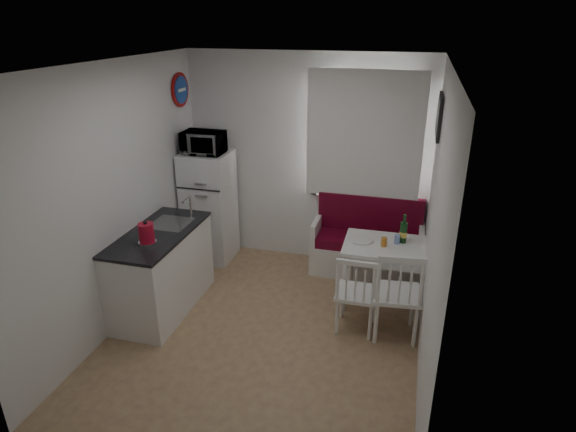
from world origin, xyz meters
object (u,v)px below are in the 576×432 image
wine_bottle (404,228)px  dining_table (388,251)px  bench (367,249)px  microwave (203,143)px  chair_left (356,287)px  chair_right (397,287)px  kettle (146,233)px  fridge (209,207)px  kitchen_counter (162,270)px

wine_bottle → dining_table: bearing=-143.7°
bench → microwave: 2.37m
dining_table → chair_left: 0.71m
bench → dining_table: bearing=-66.2°
chair_right → kettle: bearing=-178.4°
bench → chair_left: bearing=-88.6°
bench → microwave: size_ratio=2.73×
chair_right → kettle: 2.46m
chair_left → fridge: (-2.04, 1.19, 0.18)m
chair_left → kitchen_counter: bearing=-178.3°
dining_table → kettle: 2.50m
kitchen_counter → wine_bottle: (2.45, 0.82, 0.42)m
kitchen_counter → kettle: bearing=-80.0°
chair_left → wine_bottle: bearing=63.1°
fridge → wine_bottle: 2.47m
kitchen_counter → chair_right: 2.45m
dining_table → chair_right: bearing=-79.2°
chair_right → kettle: kettle is taller
chair_left → wine_bottle: wine_bottle is taller
kitchen_counter → dining_table: kitchen_counter is taller
bench → wine_bottle: (0.42, -0.54, 0.56)m
fridge → microwave: 0.85m
microwave → chair_right: bearing=-25.3°
dining_table → microwave: size_ratio=1.96×
wine_bottle → kettle: bearing=-155.4°
dining_table → chair_right: (0.14, -0.67, -0.03)m
dining_table → chair_right: size_ratio=1.84×
dining_table → chair_left: bearing=-111.5°
kitchen_counter → bench: bearing=33.7°
bench → chair_left: size_ratio=2.89×
fridge → wine_bottle: size_ratio=4.40×
chair_left → kettle: bearing=-170.3°
bench → dining_table: size_ratio=1.40×
kitchen_counter → fridge: size_ratio=0.93×
kettle → chair_right: bearing=7.8°
bench → microwave: microwave is taller
microwave → bench: bearing=4.6°
fridge → kettle: fridge is taller
bench → chair_right: chair_right is taller
chair_left → kettle: (-2.01, -0.34, 0.49)m
dining_table → microwave: 2.52m
microwave → kettle: bearing=-88.8°
bench → fridge: bearing=-176.8°
bench → wine_bottle: wine_bottle is taller
kitchen_counter → chair_left: (2.06, 0.06, 0.08)m
bench → fridge: 2.05m
kitchen_counter → chair_right: (2.45, 0.05, 0.14)m
dining_table → wine_bottle: wine_bottle is taller
chair_left → chair_right: 0.39m
bench → kettle: size_ratio=5.60×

